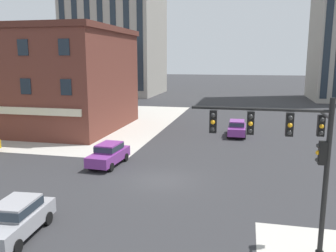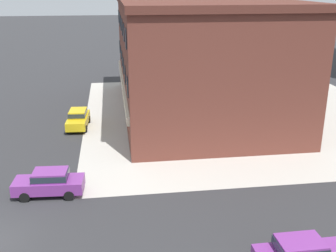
{
  "view_description": "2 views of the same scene",
  "coord_description": "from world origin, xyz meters",
  "px_view_note": "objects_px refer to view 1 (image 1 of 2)",
  "views": [
    {
      "loc": [
        5.35,
        -22.02,
        8.06
      ],
      "look_at": [
        -0.16,
        2.43,
        3.27
      ],
      "focal_mm": 37.85,
      "sensor_mm": 36.0,
      "label": 1
    },
    {
      "loc": [
        19.54,
        6.82,
        12.96
      ],
      "look_at": [
        -3.41,
        10.01,
        4.83
      ],
      "focal_mm": 43.86,
      "sensor_mm": 36.0,
      "label": 2
    }
  ],
  "objects_px": {
    "traffic_signal_main": "(295,152)",
    "car_main_southbound_far": "(237,127)",
    "car_main_southbound_near": "(16,217)",
    "car_main_northbound_far": "(109,153)"
  },
  "relations": [
    {
      "from": "traffic_signal_main",
      "to": "car_main_southbound_far",
      "type": "height_order",
      "value": "traffic_signal_main"
    },
    {
      "from": "traffic_signal_main",
      "to": "car_main_northbound_far",
      "type": "xyz_separation_m",
      "value": [
        -12.1,
        10.44,
        -3.56
      ]
    },
    {
      "from": "car_main_southbound_near",
      "to": "car_main_southbound_far",
      "type": "bearing_deg",
      "value": 69.21
    },
    {
      "from": "car_main_southbound_far",
      "to": "traffic_signal_main",
      "type": "bearing_deg",
      "value": -82.94
    },
    {
      "from": "traffic_signal_main",
      "to": "car_main_southbound_near",
      "type": "distance_m",
      "value": 12.56
    },
    {
      "from": "car_main_northbound_far",
      "to": "car_main_southbound_far",
      "type": "xyz_separation_m",
      "value": [
        9.24,
        12.69,
        0.0
      ]
    },
    {
      "from": "traffic_signal_main",
      "to": "car_main_southbound_near",
      "type": "height_order",
      "value": "traffic_signal_main"
    },
    {
      "from": "car_main_southbound_near",
      "to": "car_main_southbound_far",
      "type": "height_order",
      "value": "same"
    },
    {
      "from": "car_main_southbound_far",
      "to": "car_main_southbound_near",
      "type": "bearing_deg",
      "value": -110.79
    },
    {
      "from": "car_main_northbound_far",
      "to": "car_main_southbound_far",
      "type": "bearing_deg",
      "value": 53.95
    }
  ]
}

